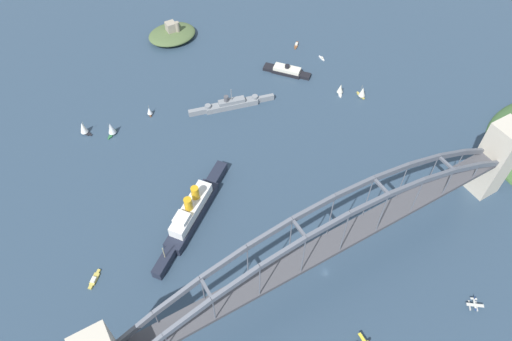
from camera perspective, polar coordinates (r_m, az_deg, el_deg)
ground_plane at (r=276.03m, az=8.48°, el=-12.13°), size 1400.00×1400.00×0.00m
harbor_arch_bridge at (r=249.85m, az=9.28°, el=-8.94°), size 308.42×17.99×67.74m
ocean_liner at (r=289.10m, az=-7.79°, el=-5.05°), size 73.99×58.90×22.69m
naval_cruiser at (r=355.59m, az=-3.06°, el=8.08°), size 65.08×18.69×17.39m
harbor_ferry_steamer at (r=387.51m, az=3.75°, el=12.07°), size 30.52×34.73×7.75m
fort_island_mid_harbor at (r=430.45m, az=-10.19°, el=16.08°), size 41.68×34.37×16.30m
seaplane_second_in_formation at (r=287.90m, az=25.05°, el=-14.63°), size 8.35×8.00×4.84m
small_boat_0 at (r=285.14m, az=-19.12°, el=-12.44°), size 9.85×10.18×2.18m
small_boat_1 at (r=349.03m, az=-17.25°, el=4.92°), size 8.97×8.18×11.74m
small_boat_2 at (r=357.53m, az=-12.86°, el=7.09°), size 4.66×6.96×8.22m
small_boat_3 at (r=356.07m, az=-20.32°, el=4.90°), size 7.68×9.22×11.56m
small_boat_4 at (r=372.00m, az=12.84°, el=9.32°), size 5.31×9.28×10.38m
small_boat_5 at (r=418.56m, az=4.94°, el=15.02°), size 8.61×8.80×2.02m
small_boat_6 at (r=371.65m, az=10.25°, el=9.77°), size 6.34×8.10×9.91m
small_boat_7 at (r=406.04m, az=8.02°, el=13.41°), size 1.82×7.20×1.84m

